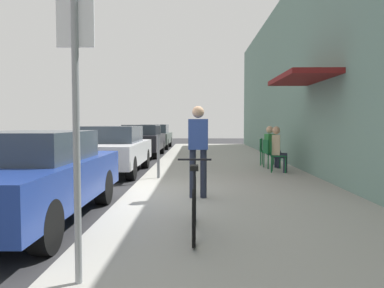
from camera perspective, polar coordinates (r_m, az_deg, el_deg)
ground_plane at (r=7.78m, az=-9.92°, el=-8.10°), size 60.00×60.00×0.00m
sidewalk_slab at (r=9.64m, az=5.69°, el=-5.53°), size 4.50×32.00×0.12m
building_facade at (r=10.14m, az=19.70°, el=11.61°), size 1.40×32.00×6.07m
parked_car_0 at (r=6.31m, az=-22.93°, el=-4.29°), size 1.80×4.40×1.38m
parked_car_1 at (r=11.74m, az=-11.65°, el=-0.73°), size 1.80×4.40×1.41m
parked_car_2 at (r=17.65m, az=-7.45°, el=0.63°), size 1.80×4.40×1.42m
parked_car_3 at (r=23.01m, az=-5.52°, el=1.18°), size 1.80×4.40×1.41m
parking_meter at (r=9.71m, az=-5.00°, el=-0.55°), size 0.12×0.10×1.32m
street_sign at (r=3.43m, az=-16.74°, el=5.16°), size 0.32×0.06×2.60m
bicycle_0 at (r=4.89m, az=0.35°, el=-9.04°), size 0.46×1.71×0.90m
cafe_chair_0 at (r=11.15m, az=12.29°, el=-1.49°), size 0.53×0.53×0.87m
seated_patron_0 at (r=11.13m, az=12.61°, el=-0.51°), size 0.49×0.44×1.29m
cafe_chair_1 at (r=12.09m, az=11.37°, el=-1.12°), size 0.51×0.51×0.87m
seated_patron_1 at (r=12.10m, az=11.65°, el=-0.21°), size 0.47×0.42×1.29m
cafe_chair_2 at (r=12.93m, az=10.70°, el=-0.84°), size 0.55×0.55×0.87m
pedestrian_standing at (r=7.12m, az=0.91°, el=-0.00°), size 0.36×0.22×1.70m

